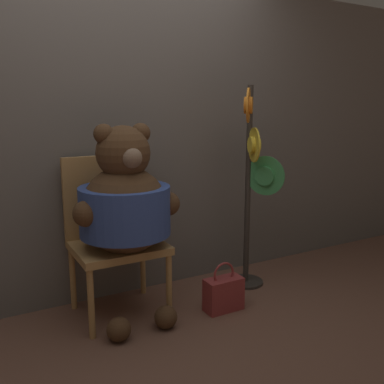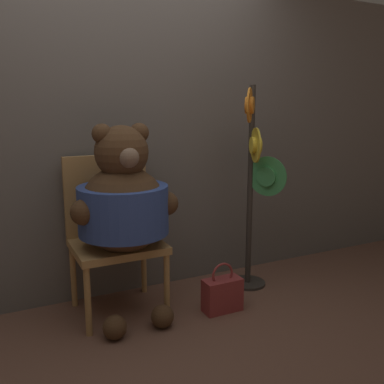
% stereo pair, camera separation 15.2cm
% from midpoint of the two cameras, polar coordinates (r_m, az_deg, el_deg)
% --- Properties ---
extents(ground_plane, '(14.00, 14.00, 0.00)m').
position_cam_midpoint_polar(ground_plane, '(2.79, -6.39, -18.75)').
color(ground_plane, brown).
extents(wall_back, '(8.00, 0.10, 2.32)m').
position_cam_midpoint_polar(wall_back, '(3.16, -12.38, 6.77)').
color(wall_back, '#66605B').
rests_on(wall_back, ground_plane).
extents(chair, '(0.59, 0.51, 1.07)m').
position_cam_midpoint_polar(chair, '(2.99, -11.89, -4.92)').
color(chair, '#B2844C').
rests_on(chair, ground_plane).
extents(teddy_bear, '(0.70, 0.62, 1.30)m').
position_cam_midpoint_polar(teddy_bear, '(2.78, -10.44, -1.71)').
color(teddy_bear, '#4C331E').
rests_on(teddy_bear, ground_plane).
extents(hat_display_rack, '(0.34, 0.39, 1.55)m').
position_cam_midpoint_polar(hat_display_rack, '(3.25, 6.75, 1.31)').
color(hat_display_rack, '#332D28').
rests_on(hat_display_rack, ground_plane).
extents(handbag_on_ground, '(0.27, 0.13, 0.35)m').
position_cam_midpoint_polar(handbag_on_ground, '(3.05, 2.77, -13.34)').
color(handbag_on_ground, maroon).
rests_on(handbag_on_ground, ground_plane).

